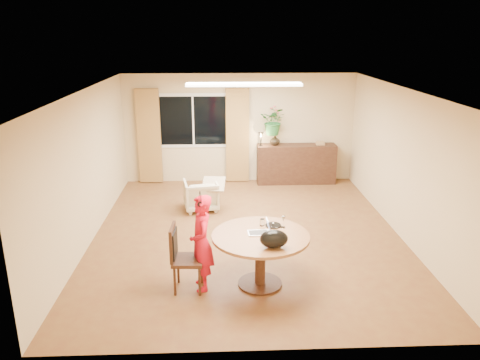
% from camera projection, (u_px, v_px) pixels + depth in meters
% --- Properties ---
extents(floor, '(6.50, 6.50, 0.00)m').
position_uv_depth(floor, '(247.00, 234.00, 8.51)').
color(floor, brown).
rests_on(floor, ground).
extents(ceiling, '(6.50, 6.50, 0.00)m').
position_uv_depth(ceiling, '(248.00, 90.00, 7.72)').
color(ceiling, white).
rests_on(ceiling, wall_back).
extents(wall_back, '(5.50, 0.00, 5.50)m').
position_uv_depth(wall_back, '(239.00, 128.00, 11.21)').
color(wall_back, '#C9B483').
rests_on(wall_back, floor).
extents(wall_left, '(0.00, 6.50, 6.50)m').
position_uv_depth(wall_left, '(87.00, 168.00, 8.01)').
color(wall_left, '#C9B483').
rests_on(wall_left, floor).
extents(wall_right, '(0.00, 6.50, 6.50)m').
position_uv_depth(wall_right, '(403.00, 164.00, 8.23)').
color(wall_right, '#C9B483').
rests_on(wall_right, floor).
extents(window, '(1.70, 0.03, 1.30)m').
position_uv_depth(window, '(193.00, 121.00, 11.09)').
color(window, white).
rests_on(window, wall_back).
extents(curtain_left, '(0.55, 0.08, 2.25)m').
position_uv_depth(curtain_left, '(149.00, 136.00, 11.08)').
color(curtain_left, brown).
rests_on(curtain_left, wall_back).
extents(curtain_right, '(0.55, 0.08, 2.25)m').
position_uv_depth(curtain_right, '(237.00, 136.00, 11.17)').
color(curtain_right, brown).
rests_on(curtain_right, wall_back).
extents(ceiling_panel, '(2.20, 0.35, 0.05)m').
position_uv_depth(ceiling_panel, '(244.00, 84.00, 8.88)').
color(ceiling_panel, white).
rests_on(ceiling_panel, ceiling).
extents(dining_table, '(1.39, 1.39, 0.79)m').
position_uv_depth(dining_table, '(260.00, 246.00, 6.64)').
color(dining_table, brown).
rests_on(dining_table, floor).
extents(dining_chair, '(0.49, 0.45, 0.97)m').
position_uv_depth(dining_chair, '(188.00, 258.00, 6.57)').
color(dining_chair, black).
rests_on(dining_chair, floor).
extents(child, '(0.56, 0.41, 1.40)m').
position_uv_depth(child, '(201.00, 243.00, 6.55)').
color(child, red).
rests_on(child, floor).
extents(laptop, '(0.34, 0.24, 0.22)m').
position_uv_depth(laptop, '(259.00, 226.00, 6.61)').
color(laptop, '#B7B7BC').
rests_on(laptop, dining_table).
extents(tumbler, '(0.08, 0.08, 0.10)m').
position_uv_depth(tumbler, '(262.00, 222.00, 6.89)').
color(tumbler, white).
rests_on(tumbler, dining_table).
extents(wine_glass, '(0.07, 0.07, 0.18)m').
position_uv_depth(wine_glass, '(283.00, 222.00, 6.81)').
color(wine_glass, white).
rests_on(wine_glass, dining_table).
extents(pot_lid, '(0.25, 0.25, 0.04)m').
position_uv_depth(pot_lid, '(273.00, 225.00, 6.88)').
color(pot_lid, white).
rests_on(pot_lid, dining_table).
extents(handbag, '(0.40, 0.26, 0.25)m').
position_uv_depth(handbag, '(274.00, 239.00, 6.16)').
color(handbag, black).
rests_on(handbag, dining_table).
extents(armchair, '(0.77, 0.78, 0.62)m').
position_uv_depth(armchair, '(201.00, 195.00, 9.63)').
color(armchair, beige).
rests_on(armchair, floor).
extents(throw, '(0.50, 0.59, 0.03)m').
position_uv_depth(throw, '(214.00, 180.00, 9.49)').
color(throw, beige).
rests_on(throw, armchair).
extents(sideboard, '(1.88, 0.46, 0.94)m').
position_uv_depth(sideboard, '(296.00, 164.00, 11.29)').
color(sideboard, black).
rests_on(sideboard, floor).
extents(vase, '(0.27, 0.27, 0.25)m').
position_uv_depth(vase, '(275.00, 140.00, 11.09)').
color(vase, black).
rests_on(vase, sideboard).
extents(bouquet, '(0.73, 0.68, 0.66)m').
position_uv_depth(bouquet, '(274.00, 121.00, 10.95)').
color(bouquet, '#2C6124').
rests_on(bouquet, vase).
extents(book_stack, '(0.20, 0.15, 0.08)m').
position_uv_depth(book_stack, '(320.00, 143.00, 11.16)').
color(book_stack, '#92714A').
rests_on(book_stack, sideboard).
extents(desk_lamp, '(0.17, 0.17, 0.33)m').
position_uv_depth(desk_lamp, '(261.00, 139.00, 11.01)').
color(desk_lamp, black).
rests_on(desk_lamp, sideboard).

